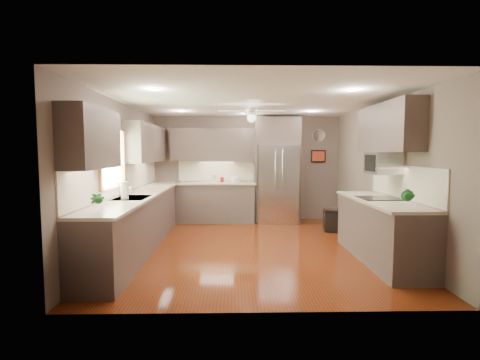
{
  "coord_description": "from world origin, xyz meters",
  "views": [
    {
      "loc": [
        -0.33,
        -5.96,
        1.66
      ],
      "look_at": [
        -0.2,
        0.6,
        1.12
      ],
      "focal_mm": 26.0,
      "sensor_mm": 36.0,
      "label": 1
    }
  ],
  "objects_px": {
    "bowl": "(236,181)",
    "microwave": "(383,163)",
    "potted_plant_left": "(96,199)",
    "paper_towel": "(125,190)",
    "refrigerator": "(277,172)",
    "canister_c": "(214,178)",
    "canister_d": "(222,180)",
    "stool": "(333,220)",
    "soap_bottle": "(129,189)",
    "potted_plant_right": "(409,196)"
  },
  "relations": [
    {
      "from": "potted_plant_left",
      "to": "paper_towel",
      "type": "height_order",
      "value": "potted_plant_left"
    },
    {
      "from": "potted_plant_left",
      "to": "potted_plant_right",
      "type": "distance_m",
      "value": 3.86
    },
    {
      "from": "canister_c",
      "to": "refrigerator",
      "type": "height_order",
      "value": "refrigerator"
    },
    {
      "from": "soap_bottle",
      "to": "canister_d",
      "type": "bearing_deg",
      "value": 57.82
    },
    {
      "from": "refrigerator",
      "to": "potted_plant_right",
      "type": "bearing_deg",
      "value": -72.59
    },
    {
      "from": "refrigerator",
      "to": "microwave",
      "type": "bearing_deg",
      "value": -63.91
    },
    {
      "from": "refrigerator",
      "to": "paper_towel",
      "type": "distance_m",
      "value": 3.94
    },
    {
      "from": "refrigerator",
      "to": "microwave",
      "type": "relative_size",
      "value": 4.45
    },
    {
      "from": "potted_plant_left",
      "to": "microwave",
      "type": "relative_size",
      "value": 0.58
    },
    {
      "from": "bowl",
      "to": "stool",
      "type": "height_order",
      "value": "bowl"
    },
    {
      "from": "bowl",
      "to": "refrigerator",
      "type": "relative_size",
      "value": 0.1
    },
    {
      "from": "refrigerator",
      "to": "paper_towel",
      "type": "relative_size",
      "value": 8.76
    },
    {
      "from": "canister_c",
      "to": "potted_plant_left",
      "type": "relative_size",
      "value": 0.6
    },
    {
      "from": "canister_d",
      "to": "soap_bottle",
      "type": "relative_size",
      "value": 0.71
    },
    {
      "from": "paper_towel",
      "to": "microwave",
      "type": "bearing_deg",
      "value": 2.91
    },
    {
      "from": "microwave",
      "to": "paper_towel",
      "type": "relative_size",
      "value": 1.97
    },
    {
      "from": "bowl",
      "to": "microwave",
      "type": "height_order",
      "value": "microwave"
    },
    {
      "from": "canister_c",
      "to": "paper_towel",
      "type": "distance_m",
      "value": 3.18
    },
    {
      "from": "potted_plant_right",
      "to": "microwave",
      "type": "bearing_deg",
      "value": 83.19
    },
    {
      "from": "potted_plant_right",
      "to": "bowl",
      "type": "distance_m",
      "value": 4.44
    },
    {
      "from": "canister_c",
      "to": "paper_towel",
      "type": "relative_size",
      "value": 0.68
    },
    {
      "from": "soap_bottle",
      "to": "potted_plant_right",
      "type": "distance_m",
      "value": 4.24
    },
    {
      "from": "refrigerator",
      "to": "stool",
      "type": "distance_m",
      "value": 1.75
    },
    {
      "from": "potted_plant_right",
      "to": "paper_towel",
      "type": "bearing_deg",
      "value": 166.87
    },
    {
      "from": "canister_d",
      "to": "stool",
      "type": "relative_size",
      "value": 0.28
    },
    {
      "from": "potted_plant_left",
      "to": "bowl",
      "type": "relative_size",
      "value": 1.33
    },
    {
      "from": "refrigerator",
      "to": "canister_c",
      "type": "bearing_deg",
      "value": 178.44
    },
    {
      "from": "refrigerator",
      "to": "canister_d",
      "type": "bearing_deg",
      "value": 178.02
    },
    {
      "from": "potted_plant_left",
      "to": "stool",
      "type": "relative_size",
      "value": 0.7
    },
    {
      "from": "potted_plant_left",
      "to": "refrigerator",
      "type": "xyz_separation_m",
      "value": [
        2.67,
        3.97,
        0.09
      ]
    },
    {
      "from": "potted_plant_left",
      "to": "stool",
      "type": "height_order",
      "value": "potted_plant_left"
    },
    {
      "from": "potted_plant_left",
      "to": "stool",
      "type": "bearing_deg",
      "value": 38.32
    },
    {
      "from": "refrigerator",
      "to": "stool",
      "type": "bearing_deg",
      "value": -44.64
    },
    {
      "from": "bowl",
      "to": "microwave",
      "type": "distance_m",
      "value": 3.63
    },
    {
      "from": "canister_c",
      "to": "soap_bottle",
      "type": "bearing_deg",
      "value": -118.83
    },
    {
      "from": "paper_towel",
      "to": "stool",
      "type": "bearing_deg",
      "value": 26.87
    },
    {
      "from": "bowl",
      "to": "microwave",
      "type": "relative_size",
      "value": 0.43
    },
    {
      "from": "canister_d",
      "to": "bowl",
      "type": "bearing_deg",
      "value": 3.0
    },
    {
      "from": "canister_d",
      "to": "paper_towel",
      "type": "height_order",
      "value": "paper_towel"
    },
    {
      "from": "microwave",
      "to": "stool",
      "type": "height_order",
      "value": "microwave"
    },
    {
      "from": "refrigerator",
      "to": "soap_bottle",
      "type": "bearing_deg",
      "value": -140.23
    },
    {
      "from": "canister_c",
      "to": "stool",
      "type": "relative_size",
      "value": 0.42
    },
    {
      "from": "potted_plant_left",
      "to": "paper_towel",
      "type": "xyz_separation_m",
      "value": [
        0.01,
        1.06,
        -0.02
      ]
    },
    {
      "from": "bowl",
      "to": "paper_towel",
      "type": "bearing_deg",
      "value": -119.64
    },
    {
      "from": "bowl",
      "to": "canister_d",
      "type": "bearing_deg",
      "value": -177.0
    },
    {
      "from": "potted_plant_left",
      "to": "stool",
      "type": "xyz_separation_m",
      "value": [
        3.71,
        2.93,
        -0.86
      ]
    },
    {
      "from": "soap_bottle",
      "to": "potted_plant_left",
      "type": "relative_size",
      "value": 0.57
    },
    {
      "from": "soap_bottle",
      "to": "stool",
      "type": "bearing_deg",
      "value": 18.43
    },
    {
      "from": "potted_plant_left",
      "to": "microwave",
      "type": "height_order",
      "value": "microwave"
    },
    {
      "from": "canister_c",
      "to": "soap_bottle",
      "type": "relative_size",
      "value": 1.06
    }
  ]
}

